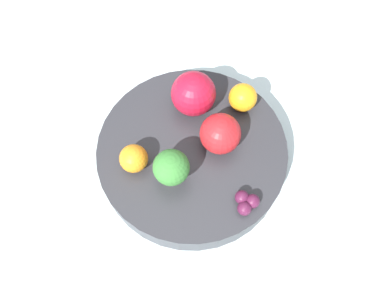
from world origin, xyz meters
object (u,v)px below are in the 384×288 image
broccoli (170,167)px  bowl (192,154)px  apple_red (193,94)px  apple_green (220,134)px  orange_back (243,98)px  orange_front (134,158)px  grape_cluster (246,202)px

broccoli → bowl: bearing=178.1°
apple_red → apple_green: (0.03, 0.06, -0.00)m
broccoli → apple_green: (-0.07, 0.03, -0.01)m
orange_back → apple_green: bearing=0.8°
orange_front → grape_cluster: bearing=98.8°
bowl → grape_cluster: bearing=70.1°
bowl → apple_green: apple_green is taller
bowl → apple_green: bearing=129.9°
bowl → orange_front: 0.09m
apple_red → broccoli: bearing=15.2°
orange_back → grape_cluster: orange_back is taller
bowl → apple_red: bearing=-151.7°
orange_front → apple_red: bearing=169.7°
orange_front → broccoli: bearing=99.1°
orange_front → orange_back: 0.17m
orange_back → bowl: bearing=-16.5°
broccoli → orange_front: 0.05m
apple_red → orange_front: apple_red is taller
broccoli → grape_cluster: bearing=98.6°
broccoli → orange_front: size_ratio=1.56×
apple_green → orange_back: size_ratio=1.37×
apple_green → orange_front: (0.08, -0.08, -0.01)m
apple_red → grape_cluster: 0.16m
apple_red → apple_green: size_ratio=1.14×
orange_back → broccoli: bearing=-11.5°
apple_red → bowl: bearing=28.3°
apple_red → orange_back: 0.07m
apple_green → orange_back: 0.07m
bowl → orange_front: size_ratio=7.00×
bowl → orange_front: (0.06, -0.05, 0.04)m
orange_front → apple_green: bearing=135.6°
broccoli → orange_back: broccoli is taller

